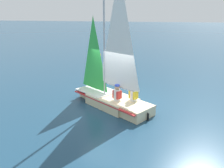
{
  "coord_description": "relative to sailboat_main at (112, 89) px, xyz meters",
  "views": [
    {
      "loc": [
        8.92,
        2.88,
        4.03
      ],
      "look_at": [
        0.0,
        0.0,
        1.06
      ],
      "focal_mm": 35.0,
      "sensor_mm": 36.0,
      "label": 1
    }
  ],
  "objects": [
    {
      "name": "sailor_helm",
      "position": [
        0.36,
        0.34,
        -0.18
      ],
      "size": [
        0.41,
        0.42,
        1.16
      ],
      "rotation": [
        0.0,
        0.0,
        4.22
      ],
      "color": "black",
      "rests_on": "ground_plane"
    },
    {
      "name": "sailboat_main",
      "position": [
        0.0,
        0.0,
        0.0
      ],
      "size": [
        3.12,
        4.12,
        5.84
      ],
      "rotation": [
        0.0,
        0.0,
        4.22
      ],
      "color": "beige",
      "rests_on": "ground_plane"
    },
    {
      "name": "sailor_crew",
      "position": [
        0.16,
        1.03,
        -0.18
      ],
      "size": [
        0.41,
        0.42,
        1.16
      ],
      "rotation": [
        0.0,
        0.0,
        4.22
      ],
      "color": "black",
      "rests_on": "ground_plane"
    },
    {
      "name": "buoy_marker",
      "position": [
        -10.9,
        -5.0,
        -0.58
      ],
      "size": [
        0.64,
        0.64,
        1.35
      ],
      "color": "orange",
      "rests_on": "ground_plane"
    },
    {
      "name": "ground_plane",
      "position": [
        -0.0,
        -0.01,
        -0.81
      ],
      "size": [
        260.0,
        260.0,
        0.0
      ],
      "primitive_type": "plane",
      "color": "navy"
    }
  ]
}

